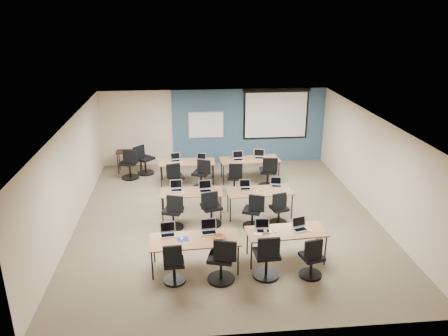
{
  "coord_description": "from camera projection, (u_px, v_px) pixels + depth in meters",
  "views": [
    {
      "loc": [
        -1.09,
        -10.63,
        5.42
      ],
      "look_at": [
        -0.04,
        0.4,
        1.3
      ],
      "focal_mm": 35.0,
      "sensor_mm": 36.0,
      "label": 1
    }
  ],
  "objects": [
    {
      "name": "training_table_mid_right",
      "position": [
        260.0,
        192.0,
        11.82
      ],
      "size": [
        1.78,
        0.74,
        0.73
      ],
      "rotation": [
        0.0,
        0.0,
        0.06
      ],
      "color": "#915D2A",
      "rests_on": "floor"
    },
    {
      "name": "laptop_4",
      "position": [
        176.0,
        188.0,
        11.83
      ],
      "size": [
        0.34,
        0.29,
        0.26
      ],
      "rotation": [
        0.0,
        0.0,
        0.08
      ],
      "color": "silver",
      "rests_on": "training_table_mid_left"
    },
    {
      "name": "mouse_4",
      "position": [
        183.0,
        192.0,
        11.67
      ],
      "size": [
        0.06,
        0.09,
        0.03
      ],
      "primitive_type": "ellipsoid",
      "rotation": [
        0.0,
        0.0,
        0.0
      ],
      "color": "white",
      "rests_on": "training_table_mid_left"
    },
    {
      "name": "mouse_9",
      "position": [
        208.0,
        162.0,
        13.93
      ],
      "size": [
        0.09,
        0.11,
        0.03
      ],
      "primitive_type": "ellipsoid",
      "rotation": [
        0.0,
        0.0,
        -0.31
      ],
      "color": "white",
      "rests_on": "training_table_back_left"
    },
    {
      "name": "mouse_7",
      "position": [
        289.0,
        189.0,
        11.85
      ],
      "size": [
        0.08,
        0.1,
        0.03
      ],
      "primitive_type": "ellipsoid",
      "rotation": [
        0.0,
        0.0,
        -0.2
      ],
      "color": "white",
      "rests_on": "training_table_mid_right"
    },
    {
      "name": "laptop_1",
      "position": [
        209.0,
        229.0,
        9.64
      ],
      "size": [
        0.35,
        0.3,
        0.27
      ],
      "rotation": [
        0.0,
        0.0,
        0.1
      ],
      "color": "#BCBCC1",
      "rests_on": "training_table_front_left"
    },
    {
      "name": "laptop_10",
      "position": [
        238.0,
        157.0,
        14.18
      ],
      "size": [
        0.35,
        0.3,
        0.27
      ],
      "rotation": [
        0.0,
        0.0,
        0.11
      ],
      "color": "#B7B7C3",
      "rests_on": "training_table_back_right"
    },
    {
      "name": "laptop_5",
      "position": [
        205.0,
        188.0,
        11.79
      ],
      "size": [
        0.35,
        0.3,
        0.26
      ],
      "rotation": [
        0.0,
        0.0,
        0.13
      ],
      "color": "#B7B7B7",
      "rests_on": "training_table_mid_left"
    },
    {
      "name": "task_chair_10",
      "position": [
        235.0,
        180.0,
        13.4
      ],
      "size": [
        0.5,
        0.5,
        0.99
      ],
      "rotation": [
        0.0,
        0.0,
        -0.09
      ],
      "color": "black",
      "rests_on": "floor"
    },
    {
      "name": "coffee_cup",
      "position": [
        265.0,
        232.0,
        9.57
      ],
      "size": [
        0.06,
        0.06,
        0.05
      ],
      "primitive_type": "imported",
      "rotation": [
        0.0,
        0.0,
        0.02
      ],
      "color": "silver",
      "rests_on": "snack_plate"
    },
    {
      "name": "task_chair_6",
      "position": [
        253.0,
        214.0,
        11.23
      ],
      "size": [
        0.52,
        0.5,
        0.98
      ],
      "rotation": [
        0.0,
        0.0,
        -0.37
      ],
      "color": "black",
      "rests_on": "floor"
    },
    {
      "name": "spare_chair_b",
      "position": [
        130.0,
        166.0,
        14.43
      ],
      "size": [
        0.59,
        0.58,
        1.05
      ],
      "rotation": [
        0.0,
        0.0,
        -0.28
      ],
      "color": "black",
      "rests_on": "floor"
    },
    {
      "name": "training_table_mid_left",
      "position": [
        191.0,
        193.0,
        11.76
      ],
      "size": [
        1.67,
        0.7,
        0.73
      ],
      "rotation": [
        0.0,
        0.0,
        -0.03
      ],
      "color": "brown",
      "rests_on": "floor"
    },
    {
      "name": "task_chair_11",
      "position": [
        268.0,
        174.0,
        13.75
      ],
      "size": [
        0.57,
        0.57,
        1.04
      ],
      "rotation": [
        0.0,
        0.0,
        -0.08
      ],
      "color": "black",
      "rests_on": "floor"
    },
    {
      "name": "wall_front",
      "position": [
        254.0,
        268.0,
        7.23
      ],
      "size": [
        8.0,
        0.04,
        2.7
      ],
      "primitive_type": "cube",
      "color": "beige",
      "rests_on": "ground"
    },
    {
      "name": "task_chair_9",
      "position": [
        202.0,
        176.0,
        13.65
      ],
      "size": [
        0.56,
        0.53,
        1.01
      ],
      "rotation": [
        0.0,
        0.0,
        -0.42
      ],
      "color": "black",
      "rests_on": "floor"
    },
    {
      "name": "task_chair_8",
      "position": [
        175.0,
        180.0,
        13.37
      ],
      "size": [
        0.52,
        0.52,
        1.0
      ],
      "rotation": [
        0.0,
        0.0,
        0.26
      ],
      "color": "black",
      "rests_on": "floor"
    },
    {
      "name": "task_chair_2",
      "position": [
        267.0,
        260.0,
        9.13
      ],
      "size": [
        0.57,
        0.57,
        1.04
      ],
      "rotation": [
        0.0,
        0.0,
        0.05
      ],
      "color": "black",
      "rests_on": "floor"
    },
    {
      "name": "mouse_3",
      "position": [
        310.0,
        230.0,
        9.7
      ],
      "size": [
        0.08,
        0.11,
        0.03
      ],
      "primitive_type": "ellipsoid",
      "rotation": [
        0.0,
        0.0,
        0.27
      ],
      "color": "white",
      "rests_on": "training_table_front_right"
    },
    {
      "name": "spare_chair_a",
      "position": [
        144.0,
        162.0,
        14.85
      ],
      "size": [
        0.69,
        0.57,
        1.05
      ],
      "rotation": [
        0.0,
        0.0,
        0.82
      ],
      "color": "black",
      "rests_on": "floor"
    },
    {
      "name": "blue_mousepad",
      "position": [
        183.0,
        239.0,
        9.34
      ],
      "size": [
        0.27,
        0.24,
        0.01
      ],
      "primitive_type": "cube",
      "rotation": [
        0.0,
        0.0,
        0.16
      ],
      "color": "navy",
      "rests_on": "training_table_front_left"
    },
    {
      "name": "mouse_5",
      "position": [
        213.0,
        192.0,
        11.65
      ],
      "size": [
        0.09,
        0.12,
        0.04
      ],
      "primitive_type": "ellipsoid",
      "rotation": [
        0.0,
        0.0,
        -0.3
      ],
      "color": "white",
      "rests_on": "training_table_mid_left"
    },
    {
      "name": "task_chair_5",
      "position": [
        211.0,
        211.0,
        11.33
      ],
      "size": [
        0.55,
        0.54,
        1.02
      ],
      "rotation": [
        0.0,
        0.0,
        0.27
      ],
      "color": "black",
      "rests_on": "floor"
    },
    {
      "name": "laptop_3",
      "position": [
        300.0,
        226.0,
        9.76
      ],
      "size": [
        0.33,
        0.28,
        0.25
      ],
      "rotation": [
        0.0,
        0.0,
        0.28
      ],
      "color": "#BDBDBD",
      "rests_on": "training_table_front_right"
    },
    {
      "name": "training_table_front_right",
      "position": [
        286.0,
        233.0,
        9.7
      ],
      "size": [
        1.77,
        0.74,
        0.73
      ],
      "rotation": [
        0.0,
        0.0,
        0.06
      ],
      "color": "#A95F30",
      "rests_on": "floor"
    },
    {
      "name": "mouse_10",
      "position": [
        243.0,
        161.0,
        14.01
      ],
      "size": [
        0.07,
        0.1,
        0.04
      ],
      "primitive_type": "ellipsoid",
      "rotation": [
        0.0,
        0.0,
        -0.06
      ],
      "color": "white",
      "rests_on": "training_table_back_right"
    },
    {
      "name": "laptop_0",
      "position": [
        168.0,
        232.0,
        9.52
      ],
      "size": [
        0.34,
        0.29,
        0.26
      ],
      "rotation": [
        0.0,
        0.0,
        0.13
      ],
      "color": "#A5A5B2",
      "rests_on": "training_table_front_left"
    },
    {
      "name": "whiteboard",
      "position": [
        206.0,
        125.0,
        15.5
      ],
      "size": [
        1.28,
        0.03,
        0.98
      ],
      "color": "#B4BCCC",
      "rests_on": "wall_back"
    },
    {
      "name": "utility_table",
      "position": [
        129.0,
        154.0,
        14.99
      ],
      "size": [
        0.88,
        0.49,
        0.75
      ],
      "rotation": [
        0.0,
        0.0,
        0.02
      ],
      "color": "black",
      "rests_on": "floor"
    },
    {
      "name": "floor",
      "position": [
        227.0,
        218.0,
        11.9
      ],
      "size": [
        8.0,
        9.0,
        0.02
      ],
      "primitive_type": "cube",
      "color": "#6B6354",
      "rests_on": "ground"
    },
    {
      "name": "mouse_0",
      "position": [
        182.0,
        239.0,
        9.35
      ],
      "size": [
        0.08,
        0.11,
        0.04
      ],
      "primitive_type": "ellipsoid",
      "rotation": [
        0.0,
        0.0,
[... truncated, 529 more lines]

